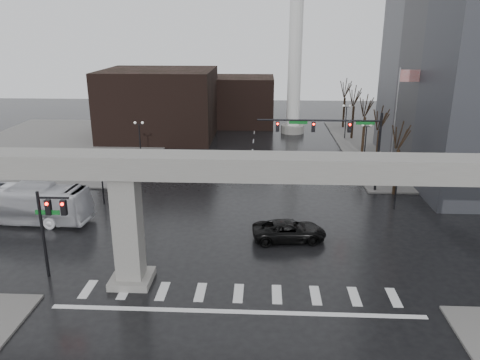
{
  "coord_description": "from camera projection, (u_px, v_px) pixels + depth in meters",
  "views": [
    {
      "loc": [
        1.38,
        -26.54,
        15.89
      ],
      "look_at": [
        -0.36,
        8.04,
        4.5
      ],
      "focal_mm": 35.0,
      "sensor_mm": 36.0,
      "label": 1
    }
  ],
  "objects": [
    {
      "name": "sidewalk_ne",
      "position": [
        445.0,
        150.0,
        63.11
      ],
      "size": [
        28.0,
        36.0,
        0.15
      ],
      "primitive_type": "cube",
      "color": "#615F5C",
      "rests_on": "ground"
    },
    {
      "name": "lamp_right_0",
      "position": [
        398.0,
        173.0,
        41.77
      ],
      "size": [
        1.22,
        0.32,
        5.11
      ],
      "color": "black",
      "rests_on": "ground"
    },
    {
      "name": "sidewalk_nw",
      "position": [
        68.0,
        145.0,
        65.58
      ],
      "size": [
        28.0,
        36.0,
        0.15
      ],
      "primitive_type": "cube",
      "color": "#615F5C",
      "rests_on": "ground"
    },
    {
      "name": "city_bus",
      "position": [
        20.0,
        203.0,
        39.53
      ],
      "size": [
        12.13,
        3.63,
        3.33
      ],
      "primitive_type": "imported",
      "rotation": [
        0.0,
        0.0,
        1.5
      ],
      "color": "silver",
      "rests_on": "ground"
    },
    {
      "name": "tree_right_3",
      "position": [
        353.0,
        119.0,
        68.45
      ],
      "size": [
        1.11,
        1.66,
        8.02
      ],
      "color": "black",
      "rests_on": "ground"
    },
    {
      "name": "smokestack",
      "position": [
        295.0,
        45.0,
        69.4
      ],
      "size": [
        3.6,
        3.6,
        30.0
      ],
      "color": "white",
      "rests_on": "ground"
    },
    {
      "name": "elevated_guideway",
      "position": [
        260.0,
        185.0,
        28.0
      ],
      "size": [
        48.0,
        2.6,
        8.7
      ],
      "color": "gray",
      "rests_on": "ground"
    },
    {
      "name": "tree_right_0",
      "position": [
        397.0,
        167.0,
        45.74
      ],
      "size": [
        1.09,
        1.58,
        7.5
      ],
      "color": "black",
      "rests_on": "ground"
    },
    {
      "name": "signal_mast_arm",
      "position": [
        341.0,
        134.0,
        45.8
      ],
      "size": [
        12.12,
        0.43,
        8.0
      ],
      "color": "black",
      "rests_on": "ground"
    },
    {
      "name": "far_car",
      "position": [
        195.0,
        159.0,
        56.02
      ],
      "size": [
        2.19,
        4.63,
        1.53
      ],
      "primitive_type": "imported",
      "rotation": [
        0.0,
        0.0,
        0.09
      ],
      "color": "black",
      "rests_on": "ground"
    },
    {
      "name": "lamp_right_1",
      "position": [
        366.0,
        137.0,
        55.05
      ],
      "size": [
        1.22,
        0.32,
        5.11
      ],
      "color": "black",
      "rests_on": "ground"
    },
    {
      "name": "ground",
      "position": [
        239.0,
        285.0,
        30.21
      ],
      "size": [
        160.0,
        160.0,
        0.0
      ],
      "primitive_type": "plane",
      "color": "black",
      "rests_on": "ground"
    },
    {
      "name": "building_far_left",
      "position": [
        160.0,
        104.0,
        69.16
      ],
      "size": [
        16.0,
        14.0,
        10.0
      ],
      "primitive_type": "cube",
      "color": "black",
      "rests_on": "ground"
    },
    {
      "name": "tree_right_4",
      "position": [
        344.0,
        110.0,
        76.02
      ],
      "size": [
        1.12,
        1.69,
        8.19
      ],
      "color": "black",
      "rests_on": "ground"
    },
    {
      "name": "lamp_left_0",
      "position": [
        101.0,
        168.0,
        43.05
      ],
      "size": [
        1.22,
        0.32,
        5.11
      ],
      "color": "black",
      "rests_on": "ground"
    },
    {
      "name": "lamp_right_2",
      "position": [
        346.0,
        116.0,
        68.33
      ],
      "size": [
        1.22,
        0.32,
        5.11
      ],
      "color": "black",
      "rests_on": "ground"
    },
    {
      "name": "building_far_mid",
      "position": [
        243.0,
        101.0,
        78.39
      ],
      "size": [
        10.0,
        10.0,
        8.0
      ],
      "primitive_type": "cube",
      "color": "black",
      "rests_on": "ground"
    },
    {
      "name": "signal_left_pole",
      "position": [
        49.0,
        220.0,
        30.0
      ],
      "size": [
        2.3,
        0.3,
        6.0
      ],
      "color": "black",
      "rests_on": "ground"
    },
    {
      "name": "pickup_truck",
      "position": [
        289.0,
        231.0,
        36.32
      ],
      "size": [
        5.98,
        3.3,
        1.58
      ],
      "primitive_type": "imported",
      "rotation": [
        0.0,
        0.0,
        1.69
      ],
      "color": "black",
      "rests_on": "ground"
    },
    {
      "name": "tree_right_2",
      "position": [
        364.0,
        131.0,
        60.88
      ],
      "size": [
        1.1,
        1.63,
        7.85
      ],
      "color": "black",
      "rests_on": "ground"
    },
    {
      "name": "lamp_left_2",
      "position": [
        163.0,
        114.0,
        69.62
      ],
      "size": [
        1.22,
        0.32,
        5.11
      ],
      "color": "black",
      "rests_on": "ground"
    },
    {
      "name": "tree_right_1",
      "position": [
        378.0,
        147.0,
        53.31
      ],
      "size": [
        1.09,
        1.61,
        7.67
      ],
      "color": "black",
      "rests_on": "ground"
    },
    {
      "name": "lamp_left_1",
      "position": [
        140.0,
        135.0,
        56.33
      ],
      "size": [
        1.22,
        0.32,
        5.11
      ],
      "color": "black",
      "rests_on": "ground"
    },
    {
      "name": "flagpole_assembly",
      "position": [
        399.0,
        112.0,
        48.0
      ],
      "size": [
        2.06,
        0.12,
        12.0
      ],
      "color": "silver",
      "rests_on": "ground"
    }
  ]
}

